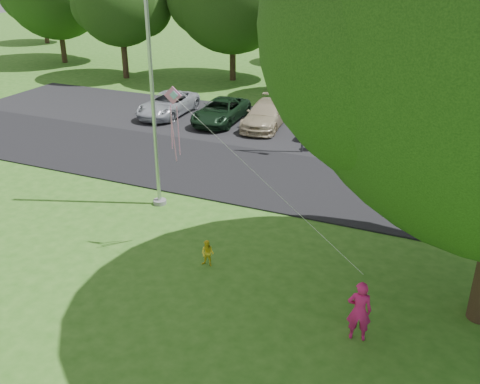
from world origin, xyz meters
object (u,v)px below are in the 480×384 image
at_px(woman, 359,311).
at_px(kite, 179,115).
at_px(street_lamp, 310,83).
at_px(child_yellow, 208,253).
at_px(flagpole, 153,96).
at_px(trash_can, 316,142).

xyz_separation_m(woman, kite, (-6.07, 2.17, 3.64)).
height_order(street_lamp, child_yellow, street_lamp).
bearing_deg(woman, flagpole, -40.49).
relative_size(street_lamp, kite, 0.85).
bearing_deg(trash_can, woman, -69.35).
bearing_deg(street_lamp, trash_can, 58.06).
bearing_deg(trash_can, kite, -97.06).
xyz_separation_m(flagpole, kite, (2.47, -2.50, 0.30)).
relative_size(trash_can, child_yellow, 1.07).
xyz_separation_m(street_lamp, kite, (-1.01, -9.99, 1.11)).
distance_m(trash_can, woman, 13.54).
height_order(flagpole, kite, flagpole).
bearing_deg(street_lamp, woman, -69.79).
xyz_separation_m(street_lamp, woman, (5.06, -12.16, -2.53)).
height_order(woman, kite, kite).
distance_m(flagpole, woman, 10.29).
relative_size(flagpole, street_lamp, 1.79).
xyz_separation_m(street_lamp, child_yellow, (0.15, -10.65, -2.92)).
height_order(street_lamp, woman, street_lamp).
bearing_deg(flagpole, trash_can, 64.74).
height_order(child_yellow, kite, kite).
xyz_separation_m(flagpole, trash_can, (3.77, 8.00, -3.70)).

